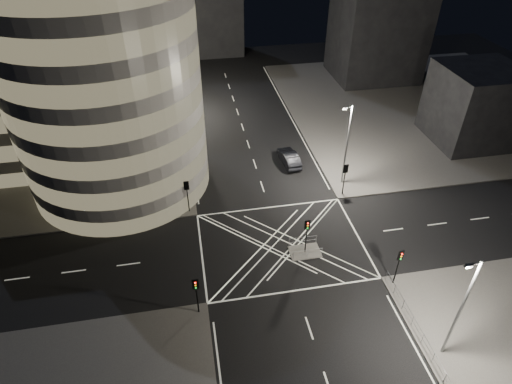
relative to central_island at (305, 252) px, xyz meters
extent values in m
plane|color=black|center=(-2.00, 1.50, -0.07)|extent=(120.00, 120.00, 0.00)
cube|color=#524F4D|center=(-31.00, 28.50, 0.00)|extent=(42.00, 42.00, 0.15)
cube|color=#524F4D|center=(27.00, 28.50, 0.00)|extent=(42.00, 42.00, 0.15)
cube|color=slate|center=(0.00, 0.00, 0.00)|extent=(3.00, 2.00, 0.15)
cylinder|color=gray|center=(-18.00, 15.50, 12.57)|extent=(20.00, 20.00, 25.00)
cube|color=gray|center=(-28.00, 25.50, 12.57)|extent=(20.00, 18.00, 25.00)
cube|color=gray|center=(-24.00, 43.50, 11.07)|extent=(24.00, 16.00, 22.00)
cube|color=black|center=(24.00, 41.50, 7.58)|extent=(14.00, 12.00, 15.00)
cube|color=black|center=(28.00, 17.50, 5.08)|extent=(10.00, 10.00, 10.00)
cube|color=black|center=(-6.00, 59.50, 8.93)|extent=(18.00, 8.00, 18.00)
cylinder|color=black|center=(-12.50, 10.50, 1.59)|extent=(0.32, 0.32, 3.04)
ellipsoid|color=black|center=(-12.50, 10.50, 4.44)|extent=(4.83, 4.83, 5.55)
cylinder|color=black|center=(-12.50, 16.50, 1.89)|extent=(0.32, 0.32, 3.63)
ellipsoid|color=black|center=(-12.50, 16.50, 5.01)|extent=(4.74, 4.74, 5.45)
cylinder|color=black|center=(-12.50, 22.50, 1.93)|extent=(0.32, 0.32, 3.72)
ellipsoid|color=black|center=(-12.50, 22.50, 5.10)|extent=(4.74, 4.74, 5.45)
cylinder|color=black|center=(-12.50, 28.50, 1.68)|extent=(0.32, 0.32, 3.20)
ellipsoid|color=black|center=(-12.50, 28.50, 4.72)|extent=(5.25, 5.25, 6.04)
cylinder|color=black|center=(-12.50, 34.50, 1.54)|extent=(0.32, 0.32, 2.92)
ellipsoid|color=black|center=(-12.50, 34.50, 3.94)|extent=(3.41, 3.41, 3.93)
cylinder|color=black|center=(-10.80, 8.30, 1.57)|extent=(0.12, 0.12, 3.00)
cube|color=black|center=(-10.80, 8.30, 3.52)|extent=(0.28, 0.22, 0.90)
cube|color=black|center=(-10.80, 8.30, 3.52)|extent=(0.55, 0.04, 1.10)
cylinder|color=black|center=(-10.80, -5.30, 1.57)|extent=(0.12, 0.12, 3.00)
cube|color=black|center=(-10.80, -5.30, 3.52)|extent=(0.28, 0.22, 0.90)
cube|color=black|center=(-10.80, -5.30, 3.52)|extent=(0.55, 0.04, 1.10)
cylinder|color=black|center=(6.80, 8.30, 1.57)|extent=(0.12, 0.12, 3.00)
cube|color=black|center=(6.80, 8.30, 3.52)|extent=(0.28, 0.22, 0.90)
cube|color=black|center=(6.80, 8.30, 3.52)|extent=(0.55, 0.04, 1.10)
cylinder|color=black|center=(6.80, -5.30, 1.57)|extent=(0.12, 0.12, 3.00)
cube|color=black|center=(6.80, -5.30, 3.52)|extent=(0.28, 0.22, 0.90)
cube|color=black|center=(6.80, -5.30, 3.52)|extent=(0.55, 0.04, 1.10)
cylinder|color=black|center=(0.00, 0.00, 1.57)|extent=(0.12, 0.12, 3.00)
cube|color=black|center=(0.00, 0.00, 3.52)|extent=(0.28, 0.22, 0.90)
cube|color=black|center=(0.00, 0.00, 3.52)|extent=(0.55, 0.04, 1.10)
cylinder|color=slate|center=(-11.50, 13.50, 5.08)|extent=(0.20, 0.20, 10.00)
cylinder|color=slate|center=(-11.05, 13.50, 9.93)|extent=(0.90, 0.10, 0.10)
cube|color=slate|center=(-10.60, 13.50, 9.83)|extent=(0.50, 0.25, 0.18)
cube|color=white|center=(-10.60, 13.50, 9.72)|extent=(0.42, 0.20, 0.05)
cylinder|color=slate|center=(-11.50, 31.50, 5.08)|extent=(0.20, 0.20, 10.00)
cylinder|color=slate|center=(-11.05, 31.50, 9.93)|extent=(0.90, 0.10, 0.10)
cube|color=slate|center=(-10.60, 31.50, 9.83)|extent=(0.50, 0.25, 0.18)
cube|color=white|center=(-10.60, 31.50, 9.72)|extent=(0.42, 0.20, 0.05)
cylinder|color=slate|center=(7.50, 10.50, 5.08)|extent=(0.20, 0.20, 10.00)
cylinder|color=slate|center=(7.05, 10.50, 9.93)|extent=(0.90, 0.10, 0.10)
cube|color=slate|center=(6.60, 10.50, 9.83)|extent=(0.50, 0.25, 0.18)
cube|color=white|center=(6.60, 10.50, 9.72)|extent=(0.42, 0.20, 0.05)
cylinder|color=slate|center=(7.50, -12.50, 5.08)|extent=(0.20, 0.20, 10.00)
cylinder|color=slate|center=(7.05, -12.50, 9.93)|extent=(0.90, 0.10, 0.10)
cube|color=slate|center=(6.60, -12.50, 9.83)|extent=(0.50, 0.25, 0.18)
cube|color=white|center=(6.60, -12.50, 9.72)|extent=(0.42, 0.20, 0.05)
cube|color=slate|center=(6.30, -10.65, 0.62)|extent=(0.06, 11.70, 1.10)
cube|color=slate|center=(0.00, -0.90, 0.62)|extent=(2.80, 0.06, 1.10)
cube|color=slate|center=(0.00, 0.90, 0.62)|extent=(2.80, 0.06, 1.10)
imported|color=black|center=(2.32, 15.87, 0.77)|extent=(2.20, 5.26, 1.69)
camera|label=1|loc=(-10.17, -28.65, 29.98)|focal=30.00mm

